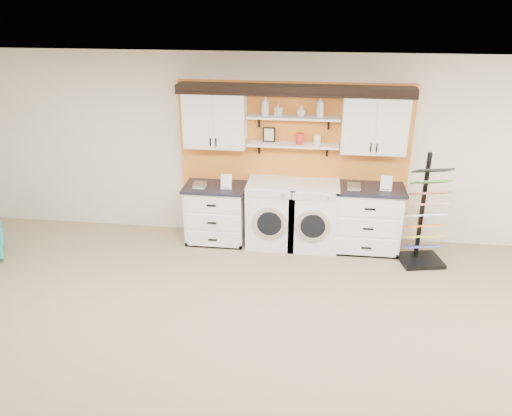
# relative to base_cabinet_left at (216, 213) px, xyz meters

# --- Properties ---
(ceiling) EXTENTS (10.00, 10.00, 0.00)m
(ceiling) POSITION_rel_base_cabinet_left_xyz_m (1.13, -3.64, 2.35)
(ceiling) COLOR white
(ceiling) RESTS_ON wall_back
(wall_back) EXTENTS (10.00, 0.00, 10.00)m
(wall_back) POSITION_rel_base_cabinet_left_xyz_m (1.13, 0.36, 0.95)
(wall_back) COLOR silver
(wall_back) RESTS_ON floor
(accent_panel) EXTENTS (3.40, 0.07, 2.40)m
(accent_panel) POSITION_rel_base_cabinet_left_xyz_m (1.13, 0.32, 0.75)
(accent_panel) COLOR orange
(accent_panel) RESTS_ON wall_back
(upper_cabinet_left) EXTENTS (0.90, 0.35, 0.84)m
(upper_cabinet_left) POSITION_rel_base_cabinet_left_xyz_m (-0.00, 0.15, 1.43)
(upper_cabinet_left) COLOR white
(upper_cabinet_left) RESTS_ON wall_back
(upper_cabinet_right) EXTENTS (0.90, 0.35, 0.84)m
(upper_cabinet_right) POSITION_rel_base_cabinet_left_xyz_m (2.26, 0.15, 1.43)
(upper_cabinet_right) COLOR white
(upper_cabinet_right) RESTS_ON wall_back
(shelf_lower) EXTENTS (1.32, 0.28, 0.03)m
(shelf_lower) POSITION_rel_base_cabinet_left_xyz_m (1.13, 0.16, 1.08)
(shelf_lower) COLOR white
(shelf_lower) RESTS_ON wall_back
(shelf_upper) EXTENTS (1.32, 0.28, 0.03)m
(shelf_upper) POSITION_rel_base_cabinet_left_xyz_m (1.13, 0.16, 1.48)
(shelf_upper) COLOR white
(shelf_upper) RESTS_ON wall_back
(crown_molding) EXTENTS (3.30, 0.41, 0.13)m
(crown_molding) POSITION_rel_base_cabinet_left_xyz_m (1.13, 0.17, 1.87)
(crown_molding) COLOR black
(crown_molding) RESTS_ON wall_back
(picture_frame) EXTENTS (0.18, 0.02, 0.22)m
(picture_frame) POSITION_rel_base_cabinet_left_xyz_m (0.78, 0.21, 1.20)
(picture_frame) COLOR black
(picture_frame) RESTS_ON shelf_lower
(canister_red) EXTENTS (0.11, 0.11, 0.16)m
(canister_red) POSITION_rel_base_cabinet_left_xyz_m (1.23, 0.16, 1.17)
(canister_red) COLOR red
(canister_red) RESTS_ON shelf_lower
(canister_cream) EXTENTS (0.10, 0.10, 0.14)m
(canister_cream) POSITION_rel_base_cabinet_left_xyz_m (1.48, 0.16, 1.16)
(canister_cream) COLOR silver
(canister_cream) RESTS_ON shelf_lower
(base_cabinet_left) EXTENTS (0.92, 0.66, 0.91)m
(base_cabinet_left) POSITION_rel_base_cabinet_left_xyz_m (0.00, 0.00, 0.00)
(base_cabinet_left) COLOR white
(base_cabinet_left) RESTS_ON floor
(base_cabinet_right) EXTENTS (1.01, 0.66, 0.99)m
(base_cabinet_right) POSITION_rel_base_cabinet_left_xyz_m (2.26, -0.00, 0.04)
(base_cabinet_right) COLOR white
(base_cabinet_right) RESTS_ON floor
(washer) EXTENTS (0.72, 0.71, 1.01)m
(washer) POSITION_rel_base_cabinet_left_xyz_m (0.85, -0.00, 0.05)
(washer) COLOR white
(washer) RESTS_ON floor
(dryer) EXTENTS (0.71, 0.71, 1.00)m
(dryer) POSITION_rel_base_cabinet_left_xyz_m (1.48, -0.00, 0.05)
(dryer) COLOR white
(dryer) RESTS_ON floor
(sample_rack) EXTENTS (0.66, 0.59, 1.58)m
(sample_rack) POSITION_rel_base_cabinet_left_xyz_m (3.02, -0.30, 0.06)
(sample_rack) COLOR black
(sample_rack) RESTS_ON floor
(soap_bottle_a) EXTENTS (0.14, 0.14, 0.29)m
(soap_bottle_a) POSITION_rel_base_cabinet_left_xyz_m (0.73, 0.16, 1.64)
(soap_bottle_a) COLOR silver
(soap_bottle_a) RESTS_ON shelf_upper
(soap_bottle_b) EXTENTS (0.12, 0.12, 0.18)m
(soap_bottle_b) POSITION_rel_base_cabinet_left_xyz_m (0.91, 0.16, 1.58)
(soap_bottle_b) COLOR silver
(soap_bottle_b) RESTS_ON shelf_upper
(soap_bottle_c) EXTENTS (0.16, 0.16, 0.16)m
(soap_bottle_c) POSITION_rel_base_cabinet_left_xyz_m (1.24, 0.16, 1.57)
(soap_bottle_c) COLOR silver
(soap_bottle_c) RESTS_ON shelf_upper
(soap_bottle_d) EXTENTS (0.16, 0.16, 0.30)m
(soap_bottle_d) POSITION_rel_base_cabinet_left_xyz_m (1.50, 0.16, 1.64)
(soap_bottle_d) COLOR silver
(soap_bottle_d) RESTS_ON shelf_upper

